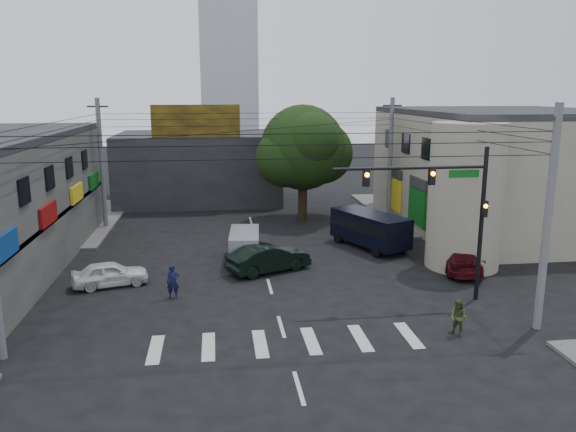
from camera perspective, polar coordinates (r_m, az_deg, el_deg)
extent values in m
plane|color=black|center=(26.61, -1.45, -8.61)|extent=(160.00, 160.00, 0.00)
cube|color=#514F4C|center=(46.40, -26.68, -0.68)|extent=(16.00, 16.00, 0.15)
cube|color=#514F4C|center=(48.32, 17.92, 0.53)|extent=(16.00, 16.00, 0.15)
cube|color=gray|center=(43.29, 21.06, 4.25)|extent=(14.00, 18.00, 8.00)
cylinder|color=gray|center=(32.21, 17.59, 1.93)|extent=(4.00, 4.00, 8.00)
cube|color=#232326|center=(51.14, -9.01, 4.95)|extent=(14.00, 10.00, 6.00)
cube|color=olive|center=(45.88, -9.34, 9.48)|extent=(7.00, 0.30, 2.60)
cube|color=silver|center=(95.54, -6.18, 19.89)|extent=(9.00, 9.00, 44.00)
cylinder|color=black|center=(42.85, 1.49, 2.57)|extent=(0.70, 0.70, 4.40)
sphere|color=black|center=(42.40, 1.52, 6.97)|extent=(6.40, 6.40, 6.40)
cylinder|color=black|center=(27.24, 19.03, -0.88)|extent=(0.20, 0.20, 7.20)
cylinder|color=black|center=(25.40, 12.35, 4.78)|extent=(7.00, 0.14, 0.14)
cube|color=black|center=(25.81, 14.40, 3.90)|extent=(0.28, 0.22, 0.75)
cube|color=black|center=(24.85, 7.95, 3.86)|extent=(0.28, 0.22, 0.75)
sphere|color=orange|center=(25.66, 14.54, 4.18)|extent=(0.20, 0.20, 0.20)
sphere|color=orange|center=(24.70, 8.04, 4.15)|extent=(0.20, 0.20, 0.20)
cube|color=#0D5C15|center=(26.38, 17.45, 4.12)|extent=(1.40, 0.06, 0.35)
cylinder|color=#59595B|center=(24.55, 24.87, -0.39)|extent=(0.32, 0.32, 9.20)
cylinder|color=#59595B|center=(41.77, -18.40, 5.01)|extent=(0.32, 0.32, 9.20)
cylinder|color=#59595B|center=(43.02, 10.35, 5.64)|extent=(0.32, 0.32, 9.20)
imported|color=black|center=(30.54, -1.97, -4.31)|extent=(5.09, 5.81, 1.51)
imported|color=white|center=(29.76, -17.62, -5.61)|extent=(3.37, 4.47, 1.27)
imported|color=#430911|center=(32.02, 17.00, -4.24)|extent=(3.68, 5.29, 1.32)
imported|color=#11153C|center=(27.21, -11.61, -6.57)|extent=(0.70, 0.55, 1.63)
imported|color=#414921|center=(23.76, 16.92, -9.88)|extent=(1.29, 1.29, 1.51)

